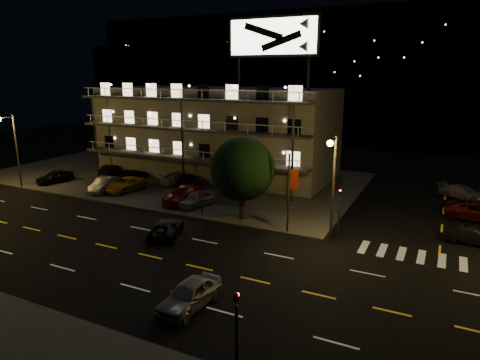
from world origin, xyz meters
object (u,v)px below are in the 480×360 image
at_px(tree, 242,171).
at_px(lot_car_4, 197,199).
at_px(lot_car_2, 126,184).
at_px(lot_car_7, 181,178).
at_px(road_car_east, 190,294).
at_px(road_car_west, 166,228).
at_px(side_car_0, 472,236).

bearing_deg(tree, lot_car_4, 166.13).
height_order(lot_car_2, lot_car_7, lot_car_7).
xyz_separation_m(road_car_east, road_car_west, (-7.32, 8.01, -0.13)).
distance_m(lot_car_7, road_car_west, 15.37).
xyz_separation_m(lot_car_4, lot_car_7, (-5.97, 6.15, 0.01)).
xyz_separation_m(tree, lot_car_7, (-11.29, 7.46, -3.51)).
distance_m(lot_car_2, side_car_0, 32.54).
relative_size(lot_car_2, road_car_east, 1.13).
distance_m(lot_car_7, side_car_0, 29.25).
bearing_deg(tree, lot_car_2, 170.34).
distance_m(tree, road_car_west, 7.88).
distance_m(lot_car_2, lot_car_4, 9.70).
height_order(lot_car_2, road_car_west, lot_car_2).
height_order(tree, road_car_east, tree).
distance_m(tree, side_car_0, 18.20).
relative_size(lot_car_2, road_car_west, 1.11).
distance_m(lot_car_2, lot_car_7, 6.13).
bearing_deg(tree, lot_car_7, 146.54).
bearing_deg(lot_car_2, road_car_east, -36.58).
bearing_deg(road_car_west, lot_car_4, -98.08).
height_order(lot_car_4, lot_car_7, lot_car_7).
bearing_deg(lot_car_4, road_car_east, -48.50).
bearing_deg(tree, road_car_west, -121.94).
relative_size(lot_car_2, side_car_0, 1.30).
distance_m(tree, road_car_east, 14.82).
bearing_deg(tree, road_car_east, -75.29).
relative_size(lot_car_4, lot_car_7, 0.84).
distance_m(lot_car_4, side_car_0, 22.96).
relative_size(lot_car_4, side_car_0, 1.07).
xyz_separation_m(tree, road_car_east, (3.65, -13.90, -3.62)).
relative_size(lot_car_4, road_car_east, 0.93).
distance_m(lot_car_2, road_car_west, 14.08).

